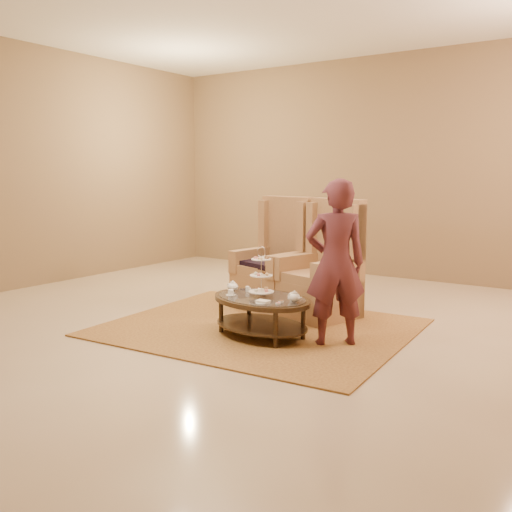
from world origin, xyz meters
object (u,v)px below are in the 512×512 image
Objects in this scene: armchair_right at (324,278)px; person at (335,263)px; armchair_left at (276,270)px; tea_table at (261,304)px.

armchair_right is 0.85× the size of person.
armchair_left is at bearing -174.56° from armchair_right.
armchair_right is at bearing -1.62° from armchair_left.
armchair_left is 0.85× the size of person.
armchair_right reaches higher than tea_table.
person reaches higher than armchair_left.
armchair_right is 1.14m from person.
person is (0.73, 0.18, 0.46)m from tea_table.
person is at bearing 24.26° from tea_table.
person reaches higher than armchair_right.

